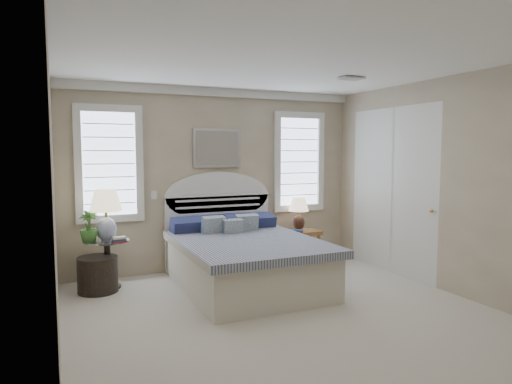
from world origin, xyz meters
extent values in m
cube|color=beige|center=(0.00, 0.00, 0.00)|extent=(4.50, 5.00, 0.01)
cube|color=white|center=(0.00, 0.00, 2.70)|extent=(4.50, 5.00, 0.01)
cube|color=tan|center=(0.00, 2.50, 1.35)|extent=(4.50, 0.02, 2.70)
cube|color=tan|center=(-2.25, 0.00, 1.35)|extent=(0.02, 5.00, 2.70)
cube|color=tan|center=(2.25, 0.00, 1.35)|extent=(0.02, 5.00, 2.70)
cube|color=silver|center=(0.00, 2.46, 2.64)|extent=(4.50, 0.08, 0.12)
cube|color=#B2B2B2|center=(1.20, 0.80, 2.68)|extent=(0.30, 0.20, 0.02)
cube|color=silver|center=(-0.95, 2.48, 1.15)|extent=(0.08, 0.01, 0.12)
cube|color=#AEC0DD|center=(-1.55, 2.48, 1.60)|extent=(0.90, 0.06, 1.60)
cube|color=#AEC0DD|center=(1.40, 2.48, 1.60)|extent=(0.90, 0.06, 1.60)
cube|color=silver|center=(0.00, 2.46, 1.82)|extent=(0.74, 0.04, 0.58)
cube|color=silver|center=(2.23, 1.20, 1.20)|extent=(0.02, 1.80, 2.40)
cube|color=beige|center=(0.00, 1.33, 0.28)|extent=(1.60, 2.10, 0.55)
cube|color=navy|center=(0.00, 1.28, 0.59)|extent=(1.72, 2.15, 0.10)
cube|color=beige|center=(0.00, 2.44, 0.55)|extent=(1.62, 0.08, 1.10)
cube|color=navy|center=(-0.40, 2.16, 0.73)|extent=(0.75, 0.31, 0.23)
cube|color=navy|center=(0.40, 2.16, 0.73)|extent=(0.75, 0.31, 0.23)
cube|color=#37567D|center=(-0.25, 1.93, 0.71)|extent=(0.33, 0.20, 0.34)
cube|color=#37567D|center=(0.25, 1.93, 0.71)|extent=(0.33, 0.20, 0.34)
cube|color=#37567D|center=(0.00, 1.83, 0.69)|extent=(0.28, 0.14, 0.29)
cylinder|color=black|center=(-1.65, 2.05, 0.01)|extent=(0.32, 0.32, 0.03)
cylinder|color=black|center=(-1.65, 2.05, 0.30)|extent=(0.08, 0.08, 0.60)
cylinder|color=silver|center=(-1.65, 2.05, 0.62)|extent=(0.56, 0.56, 0.02)
cube|color=brown|center=(1.30, 2.15, 0.50)|extent=(0.50, 0.40, 0.06)
cube|color=brown|center=(1.30, 2.15, 0.18)|extent=(0.44, 0.34, 0.03)
cube|color=brown|center=(1.10, 2.00, 0.23)|extent=(0.04, 0.04, 0.47)
cube|color=brown|center=(1.10, 2.30, 0.23)|extent=(0.04, 0.04, 0.47)
cube|color=brown|center=(1.50, 2.00, 0.23)|extent=(0.04, 0.04, 0.47)
cube|color=brown|center=(1.50, 2.30, 0.23)|extent=(0.04, 0.04, 0.47)
cylinder|color=black|center=(-1.79, 1.93, 0.22)|extent=(0.62, 0.62, 0.45)
cylinder|color=silver|center=(-1.66, 2.00, 0.65)|extent=(0.14, 0.14, 0.03)
ellipsoid|color=silver|center=(-1.66, 2.00, 0.78)|extent=(0.26, 0.26, 0.31)
cylinder|color=gold|center=(-1.66, 2.00, 0.97)|extent=(0.04, 0.04, 0.11)
cylinder|color=black|center=(1.27, 2.24, 0.54)|extent=(0.13, 0.13, 0.03)
ellipsoid|color=black|center=(1.27, 2.24, 0.65)|extent=(0.24, 0.24, 0.24)
cylinder|color=gold|center=(1.27, 2.24, 0.80)|extent=(0.03, 0.03, 0.09)
imported|color=#307934|center=(-1.87, 1.97, 0.83)|extent=(0.30, 0.30, 0.41)
cube|color=maroon|center=(-1.52, 1.83, 0.64)|extent=(0.19, 0.14, 0.02)
cube|color=navy|center=(-1.52, 1.83, 0.67)|extent=(0.18, 0.14, 0.02)
cube|color=beige|center=(-1.52, 1.83, 0.69)|extent=(0.17, 0.13, 0.02)
cube|color=maroon|center=(1.11, 2.00, 0.54)|extent=(0.21, 0.18, 0.02)
cube|color=navy|center=(1.11, 2.00, 0.57)|extent=(0.19, 0.17, 0.02)
camera|label=1|loc=(-2.24, -4.02, 1.77)|focal=32.00mm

